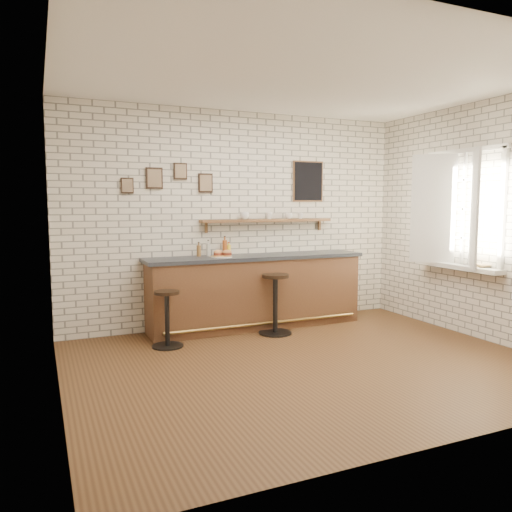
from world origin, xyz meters
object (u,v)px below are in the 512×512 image
object	(u,v)px
sandwich_plate	(222,257)
bar_stool_left	(167,317)
bitters_bottle_white	(208,249)
book_lower	(473,266)
bitters_bottle_brown	(199,251)
shelf_cup_a	(245,216)
ciabatta_sandwich	(223,253)
book_upper	(476,265)
bar_counter	(256,291)
shelf_cup_b	(269,216)
shelf_cup_d	(300,216)
bar_stool_right	(275,302)
bitters_bottle_amber	(225,247)
condiment_bottle_yellow	(229,250)
shelf_cup_c	(289,216)

from	to	relation	value
sandwich_plate	bar_stool_left	xyz separation A→B (m)	(-0.85, -0.42, -0.65)
bitters_bottle_white	book_lower	bearing A→B (deg)	-32.76
bitters_bottle_brown	shelf_cup_a	bearing A→B (deg)	2.44
shelf_cup_a	ciabatta_sandwich	bearing A→B (deg)	-177.94
bitters_bottle_brown	book_upper	distance (m)	3.57
bitters_bottle_white	shelf_cup_a	distance (m)	0.71
bar_counter	book_lower	xyz separation A→B (m)	(2.25, -1.68, 0.43)
shelf_cup_b	ciabatta_sandwich	bearing A→B (deg)	150.65
bitters_bottle_brown	shelf_cup_b	xyz separation A→B (m)	(1.06, 0.03, 0.46)
shelf_cup_d	book_upper	world-z (taller)	shelf_cup_d
bar_stool_right	bar_counter	bearing A→B (deg)	100.72
book_upper	bitters_bottle_amber	bearing A→B (deg)	155.93
bitters_bottle_amber	book_upper	size ratio (longest dim) A/B	1.25
sandwich_plate	shelf_cup_d	xyz separation A→B (m)	(1.33, 0.26, 0.53)
condiment_bottle_yellow	bar_stool_right	world-z (taller)	condiment_bottle_yellow
bar_stool_left	shelf_cup_c	bearing A→B (deg)	18.76
bar_counter	ciabatta_sandwich	world-z (taller)	ciabatta_sandwich
bitters_bottle_amber	shelf_cup_b	world-z (taller)	shelf_cup_b
bitters_bottle_amber	shelf_cup_d	size ratio (longest dim) A/B	2.97
bar_stool_right	shelf_cup_c	world-z (taller)	shelf_cup_c
shelf_cup_a	shelf_cup_c	bearing A→B (deg)	-29.33
bitters_bottle_white	book_lower	distance (m)	3.43
sandwich_plate	bar_stool_right	size ratio (longest dim) A/B	0.35
bar_counter	bitters_bottle_amber	xyz separation A→B (m)	(-0.40, 0.17, 0.61)
condiment_bottle_yellow	shelf_cup_a	size ratio (longest dim) A/B	1.39
bitters_bottle_white	shelf_cup_c	size ratio (longest dim) A/B	2.03
sandwich_plate	bar_counter	bearing A→B (deg)	6.41
shelf_cup_a	book_lower	bearing A→B (deg)	-68.22
ciabatta_sandwich	bar_stool_left	distance (m)	1.18
shelf_cup_d	condiment_bottle_yellow	bearing A→B (deg)	-167.68
sandwich_plate	book_upper	bearing A→B (deg)	-30.96
bitters_bottle_brown	bitters_bottle_white	world-z (taller)	bitters_bottle_white
bar_counter	bitters_bottle_amber	size ratio (longest dim) A/B	11.63
sandwich_plate	condiment_bottle_yellow	distance (m)	0.31
shelf_cup_b	shelf_cup_c	xyz separation A→B (m)	(0.32, 0.00, -0.01)
sandwich_plate	shelf_cup_b	size ratio (longest dim) A/B	2.68
sandwich_plate	bar_stool_right	bearing A→B (deg)	-32.17
bar_stool_right	sandwich_plate	bearing A→B (deg)	147.83
ciabatta_sandwich	condiment_bottle_yellow	bearing A→B (deg)	52.70
bar_stool_right	shelf_cup_b	xyz separation A→B (m)	(0.21, 0.64, 1.12)
shelf_cup_b	book_upper	bearing A→B (deg)	-91.75
bitters_bottle_white	book_upper	distance (m)	3.45
sandwich_plate	bitters_bottle_brown	distance (m)	0.35
bitters_bottle_brown	shelf_cup_d	xyz separation A→B (m)	(1.57, 0.03, 0.45)
condiment_bottle_yellow	bar_stool_left	size ratio (longest dim) A/B	0.27
sandwich_plate	condiment_bottle_yellow	xyz separation A→B (m)	(0.19, 0.23, 0.07)
bar_counter	book_upper	bearing A→B (deg)	-37.46
shelf_cup_b	bar_counter	bearing A→B (deg)	167.42
bar_counter	shelf_cup_c	xyz separation A→B (m)	(0.61, 0.20, 1.04)
bitters_bottle_brown	shelf_cup_a	xyz separation A→B (m)	(0.68, 0.03, 0.46)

